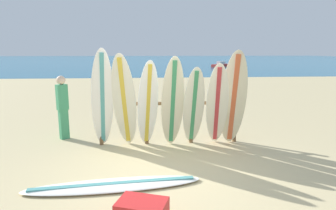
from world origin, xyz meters
The scene contains 13 objects.
ground_plane centered at (0.00, 0.00, 0.00)m, with size 120.00×120.00×0.00m, color #CCB784.
ocean_water centered at (0.00, 58.00, 0.00)m, with size 120.00×80.00×0.01m, color #196B93.
surfboard_rack centered at (0.23, 1.75, 0.70)m, with size 3.26×0.09×1.11m.
surfboard_leaning_far_left centered at (-1.24, 1.41, 1.12)m, with size 0.64×0.94×2.23m.
surfboard_leaning_left centered at (-0.77, 1.43, 1.07)m, with size 0.63×0.88×2.13m.
surfboard_leaning_center_left centered at (-0.26, 1.47, 0.99)m, with size 0.58×0.71×1.99m.
surfboard_leaning_center centered at (0.28, 1.39, 1.04)m, with size 0.54×0.73×2.07m.
surfboard_leaning_center_right centered at (0.74, 1.38, 0.93)m, with size 0.49×0.90×1.86m.
surfboard_leaning_right centered at (1.26, 1.33, 0.97)m, with size 0.65×1.06×1.94m.
surfboard_leaning_far_right centered at (1.64, 1.41, 1.10)m, with size 0.64×0.76×2.20m.
surfboard_lying_on_sand centered at (-0.84, -0.44, 0.04)m, with size 2.90×0.80×0.08m.
beachgoer_standing centered at (-2.34, 2.29, 0.86)m, with size 0.30×0.28×1.57m.
small_boat_offshore centered at (9.21, 31.60, 0.26)m, with size 2.86×2.64×0.71m.
Camera 1 is at (-0.30, -4.86, 2.19)m, focal length 31.10 mm.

